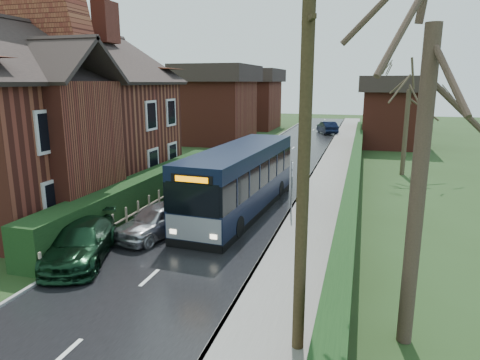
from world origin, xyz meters
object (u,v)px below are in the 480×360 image
(brick_house, at_px, (51,115))
(car_green, at_px, (81,242))
(bus, at_px, (240,181))
(car_silver, at_px, (157,220))
(telegraph_pole, at_px, (303,186))
(bus_stop_sign, at_px, (292,180))

(brick_house, xyz_separation_m, car_green, (5.83, -6.12, -3.73))
(bus, height_order, car_silver, bus)
(car_green, xyz_separation_m, telegraph_pole, (7.90, -3.09, 3.24))
(brick_house, xyz_separation_m, car_silver, (7.23, -3.26, -3.72))
(bus_stop_sign, height_order, telegraph_pole, telegraph_pole)
(brick_house, relative_size, car_green, 3.29)
(bus, bearing_deg, brick_house, -172.27)
(bus, bearing_deg, bus_stop_sign, 3.35)
(bus_stop_sign, relative_size, telegraph_pole, 0.33)
(car_green, height_order, bus_stop_sign, bus_stop_sign)
(car_silver, relative_size, telegraph_pole, 0.50)
(car_silver, xyz_separation_m, bus_stop_sign, (4.70, 3.92, 1.04))
(car_silver, distance_m, telegraph_pole, 9.38)
(car_silver, xyz_separation_m, car_green, (-1.40, -2.86, -0.01))
(bus_stop_sign, xyz_separation_m, telegraph_pole, (1.80, -9.87, 2.19))
(brick_house, bearing_deg, car_silver, -24.26)
(brick_house, bearing_deg, car_green, -46.37)
(car_green, relative_size, telegraph_pole, 0.58)
(car_silver, distance_m, bus_stop_sign, 6.21)
(bus_stop_sign, bearing_deg, brick_house, 170.50)
(bus, xyz_separation_m, car_green, (-3.70, -6.79, -0.88))
(car_silver, bearing_deg, telegraph_pole, -27.92)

